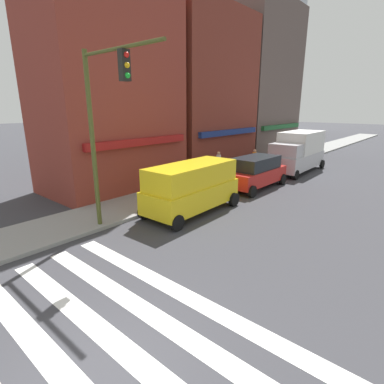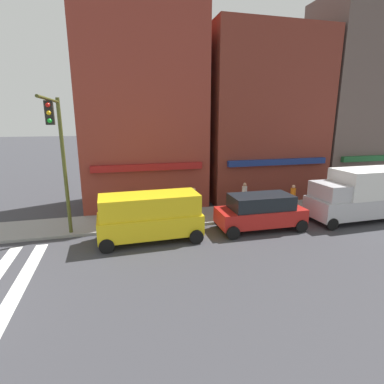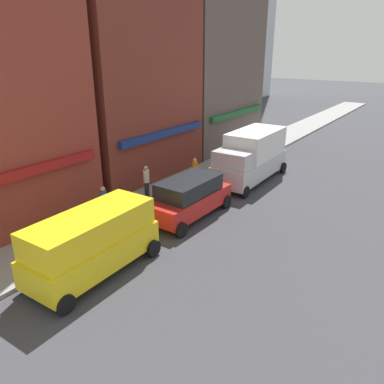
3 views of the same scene
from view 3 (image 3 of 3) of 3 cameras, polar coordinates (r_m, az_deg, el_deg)
storefront_row at (r=24.02m, az=-8.72°, el=18.71°), size 26.43×5.30×14.47m
van_yellow at (r=13.87m, az=-14.93°, el=-7.24°), size 5.05×2.22×2.34m
suv_red at (r=17.93m, az=-0.44°, el=-0.73°), size 4.73×2.12×1.94m
box_truck_silver at (r=23.09m, az=9.00°, el=5.51°), size 6.24×2.42×3.04m
pedestrian_white_shirt at (r=20.08m, az=-6.94°, el=1.68°), size 0.32×0.32×1.77m
pedestrian_blue_shirt at (r=17.44m, az=-13.24°, el=-1.82°), size 0.32×0.32×1.77m
pedestrian_orange_vest at (r=21.30m, az=0.42°, el=2.99°), size 0.32×0.32×1.77m
fire_hydrant at (r=15.68m, az=-17.24°, el=-6.81°), size 0.24×0.24×0.84m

